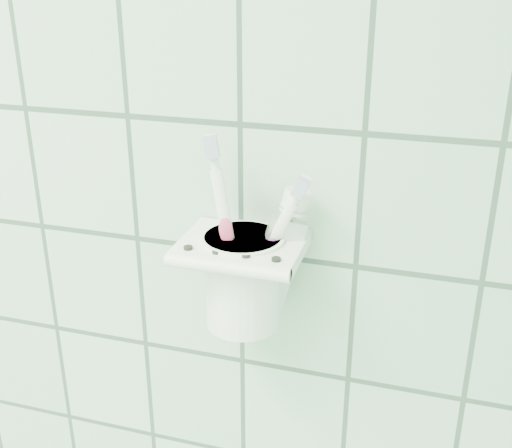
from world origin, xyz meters
TOP-DOWN VIEW (x-y plane):
  - holder_bracket at (0.65, 1.15)m, footprint 0.12×0.10m
  - cup at (0.65, 1.16)m, footprint 0.09×0.09m
  - toothbrush_pink at (0.65, 1.14)m, footprint 0.05×0.03m
  - toothbrush_blue at (0.65, 1.17)m, footprint 0.04×0.10m
  - toothbrush_orange at (0.64, 1.17)m, footprint 0.07×0.02m
  - toothpaste_tube at (0.67, 1.16)m, footprint 0.07×0.04m

SIDE VIEW (x-z plane):
  - cup at x=0.65m, z-range 1.19..1.29m
  - holder_bracket at x=0.65m, z-range 1.26..1.30m
  - toothpaste_tube at x=0.67m, z-range 1.20..1.36m
  - toothbrush_orange at x=0.64m, z-range 1.20..1.38m
  - toothbrush_pink at x=0.65m, z-range 1.20..1.40m
  - toothbrush_blue at x=0.65m, z-range 1.20..1.40m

